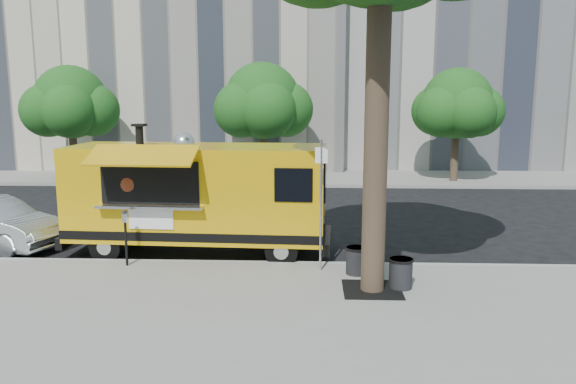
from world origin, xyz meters
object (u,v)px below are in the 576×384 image
(far_tree_c, at_px, (457,104))
(food_truck, at_px, (197,195))
(trash_bin_left, at_px, (357,260))
(trash_bin_right, at_px, (401,272))
(far_tree_b, at_px, (262,101))
(far_tree_a, at_px, (71,102))
(parking_meter, at_px, (126,231))
(sign_post, at_px, (321,198))

(far_tree_c, bearing_deg, food_truck, -128.16)
(trash_bin_left, relative_size, trash_bin_right, 0.98)
(far_tree_b, distance_m, food_truck, 12.74)
(trash_bin_right, bearing_deg, far_tree_b, 105.30)
(far_tree_a, distance_m, trash_bin_right, 20.21)
(trash_bin_left, bearing_deg, food_truck, 154.06)
(far_tree_a, xyz_separation_m, parking_meter, (7.00, -13.65, -2.79))
(parking_meter, xyz_separation_m, trash_bin_right, (6.20, -1.30, -0.50))
(far_tree_a, relative_size, trash_bin_left, 8.65)
(far_tree_b, xyz_separation_m, food_truck, (-0.61, -12.53, -2.25))
(far_tree_a, height_order, far_tree_c, far_tree_a)
(trash_bin_left, bearing_deg, trash_bin_right, -46.66)
(far_tree_b, distance_m, sign_post, 14.61)
(sign_post, relative_size, trash_bin_left, 4.85)
(trash_bin_left, bearing_deg, parking_meter, 175.65)
(far_tree_b, relative_size, food_truck, 0.80)
(food_truck, distance_m, trash_bin_left, 4.54)
(far_tree_b, xyz_separation_m, trash_bin_left, (3.36, -14.46, -3.35))
(sign_post, distance_m, parking_meter, 4.64)
(far_tree_a, distance_m, far_tree_b, 9.01)
(food_truck, xyz_separation_m, trash_bin_left, (3.96, -1.93, -1.10))
(far_tree_a, height_order, trash_bin_right, far_tree_a)
(sign_post, relative_size, parking_meter, 2.25)
(far_tree_b, xyz_separation_m, parking_meter, (-2.00, -14.05, -2.85))
(trash_bin_left, bearing_deg, sign_post, 165.59)
(food_truck, bearing_deg, far_tree_a, 127.38)
(food_truck, bearing_deg, far_tree_c, 54.54)
(parking_meter, height_order, trash_bin_right, parking_meter)
(sign_post, xyz_separation_m, trash_bin_left, (0.81, -0.21, -1.37))
(food_truck, bearing_deg, trash_bin_right, -27.72)
(trash_bin_left, xyz_separation_m, trash_bin_right, (0.84, -0.89, 0.01))
(sign_post, bearing_deg, parking_meter, 177.48)
(trash_bin_right, bearing_deg, far_tree_a, 131.44)
(food_truck, xyz_separation_m, trash_bin_right, (4.81, -2.82, -1.10))
(sign_post, xyz_separation_m, parking_meter, (-4.55, 0.20, -0.87))
(trash_bin_right, bearing_deg, sign_post, 146.29)
(trash_bin_right, bearing_deg, food_truck, 149.59)
(far_tree_b, height_order, food_truck, far_tree_b)
(far_tree_c, relative_size, trash_bin_right, 8.28)
(far_tree_a, distance_m, parking_meter, 15.59)
(parking_meter, bearing_deg, far_tree_a, 117.15)
(far_tree_b, xyz_separation_m, trash_bin_right, (4.20, -15.35, -3.35))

